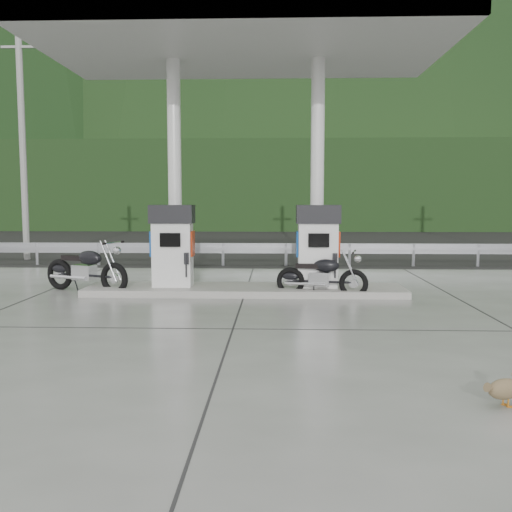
{
  "coord_description": "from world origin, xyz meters",
  "views": [
    {
      "loc": [
        0.69,
        -9.96,
        2.09
      ],
      "look_at": [
        0.3,
        1.0,
        1.0
      ],
      "focal_mm": 40.0,
      "sensor_mm": 36.0,
      "label": 1
    }
  ],
  "objects_px": {
    "motorcycle_left": "(86,269)",
    "duck": "(505,389)",
    "gas_pump_left": "(173,246)",
    "motorcycle_right": "(322,276)",
    "gas_pump_right": "(318,246)"
  },
  "relations": [
    {
      "from": "motorcycle_left",
      "to": "duck",
      "type": "distance_m",
      "value": 9.55
    },
    {
      "from": "gas_pump_left",
      "to": "duck",
      "type": "height_order",
      "value": "gas_pump_left"
    },
    {
      "from": "motorcycle_left",
      "to": "motorcycle_right",
      "type": "bearing_deg",
      "value": 18.01
    },
    {
      "from": "gas_pump_left",
      "to": "gas_pump_right",
      "type": "xyz_separation_m",
      "value": [
        3.2,
        0.0,
        0.0
      ]
    },
    {
      "from": "gas_pump_right",
      "to": "motorcycle_left",
      "type": "xyz_separation_m",
      "value": [
        -5.18,
        0.1,
        -0.55
      ]
    },
    {
      "from": "gas_pump_left",
      "to": "duck",
      "type": "relative_size",
      "value": 3.73
    },
    {
      "from": "duck",
      "to": "motorcycle_left",
      "type": "bearing_deg",
      "value": 110.23
    },
    {
      "from": "duck",
      "to": "gas_pump_right",
      "type": "bearing_deg",
      "value": 78.24
    },
    {
      "from": "gas_pump_right",
      "to": "motorcycle_right",
      "type": "bearing_deg",
      "value": -79.43
    },
    {
      "from": "gas_pump_left",
      "to": "motorcycle_right",
      "type": "xyz_separation_m",
      "value": [
        3.26,
        -0.35,
        -0.61
      ]
    },
    {
      "from": "gas_pump_left",
      "to": "motorcycle_right",
      "type": "height_order",
      "value": "gas_pump_left"
    },
    {
      "from": "gas_pump_left",
      "to": "duck",
      "type": "distance_m",
      "value": 8.27
    },
    {
      "from": "motorcycle_right",
      "to": "gas_pump_left",
      "type": "bearing_deg",
      "value": -173.85
    },
    {
      "from": "gas_pump_right",
      "to": "motorcycle_right",
      "type": "height_order",
      "value": "gas_pump_right"
    },
    {
      "from": "gas_pump_left",
      "to": "motorcycle_left",
      "type": "relative_size",
      "value": 0.85
    }
  ]
}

